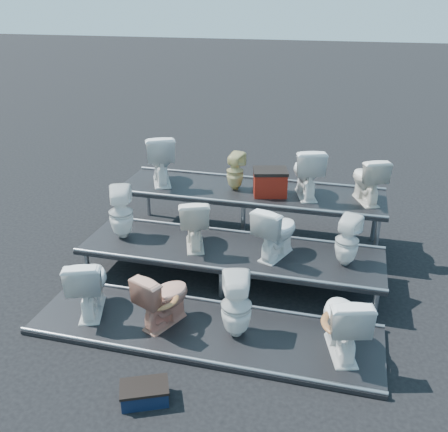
% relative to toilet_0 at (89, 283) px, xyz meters
% --- Properties ---
extents(ground, '(80.00, 80.00, 0.00)m').
position_rel_toilet_0_xyz_m(ground, '(1.48, 1.30, -0.46)').
color(ground, black).
rests_on(ground, ground).
extents(tier_front, '(4.20, 1.20, 0.06)m').
position_rel_toilet_0_xyz_m(tier_front, '(1.48, 0.00, -0.43)').
color(tier_front, black).
rests_on(tier_front, ground).
extents(tier_mid, '(4.20, 1.20, 0.46)m').
position_rel_toilet_0_xyz_m(tier_mid, '(1.48, 1.30, -0.23)').
color(tier_mid, black).
rests_on(tier_mid, ground).
extents(tier_back, '(4.20, 1.20, 0.86)m').
position_rel_toilet_0_xyz_m(tier_back, '(1.48, 2.60, -0.03)').
color(tier_back, black).
rests_on(tier_back, ground).
extents(toilet_0, '(0.68, 0.89, 0.80)m').
position_rel_toilet_0_xyz_m(toilet_0, '(0.00, 0.00, 0.00)').
color(toilet_0, white).
rests_on(toilet_0, tier_front).
extents(toilet_1, '(0.65, 0.81, 0.72)m').
position_rel_toilet_0_xyz_m(toilet_1, '(0.98, 0.00, -0.04)').
color(toilet_1, tan).
rests_on(toilet_1, tier_front).
extents(toilet_2, '(0.44, 0.44, 0.79)m').
position_rel_toilet_0_xyz_m(toilet_2, '(1.87, 0.00, -0.00)').
color(toilet_2, white).
rests_on(toilet_2, tier_front).
extents(toilet_3, '(0.65, 0.88, 0.80)m').
position_rel_toilet_0_xyz_m(toilet_3, '(3.07, 0.00, 0.00)').
color(toilet_3, white).
rests_on(toilet_3, tier_front).
extents(toilet_4, '(0.45, 0.45, 0.77)m').
position_rel_toilet_0_xyz_m(toilet_4, '(-0.15, 1.30, 0.38)').
color(toilet_4, white).
rests_on(toilet_4, tier_mid).
extents(toilet_5, '(0.64, 0.82, 0.74)m').
position_rel_toilet_0_xyz_m(toilet_5, '(0.95, 1.30, 0.37)').
color(toilet_5, white).
rests_on(toilet_5, tier_mid).
extents(toilet_6, '(0.65, 0.82, 0.74)m').
position_rel_toilet_0_xyz_m(toilet_6, '(2.11, 1.30, 0.37)').
color(toilet_6, white).
rests_on(toilet_6, tier_mid).
extents(toilet_7, '(0.40, 0.40, 0.68)m').
position_rel_toilet_0_xyz_m(toilet_7, '(3.04, 1.30, 0.34)').
color(toilet_7, white).
rests_on(toilet_7, tier_mid).
extents(toilet_8, '(0.76, 0.93, 0.82)m').
position_rel_toilet_0_xyz_m(toilet_8, '(-0.03, 2.60, 0.81)').
color(toilet_8, white).
rests_on(toilet_8, tier_back).
extents(toilet_9, '(0.33, 0.34, 0.60)m').
position_rel_toilet_0_xyz_m(toilet_9, '(1.23, 2.60, 0.70)').
color(toilet_9, '#CDC281').
rests_on(toilet_9, tier_back).
extents(toilet_10, '(0.64, 0.86, 0.79)m').
position_rel_toilet_0_xyz_m(toilet_10, '(2.35, 2.60, 0.79)').
color(toilet_10, white).
rests_on(toilet_10, tier_back).
extents(toilet_11, '(0.63, 0.79, 0.71)m').
position_rel_toilet_0_xyz_m(toilet_11, '(3.25, 2.60, 0.75)').
color(toilet_11, white).
rests_on(toilet_11, tier_back).
extents(red_crate, '(0.58, 0.51, 0.36)m').
position_rel_toilet_0_xyz_m(red_crate, '(1.81, 2.51, 0.58)').
color(red_crate, maroon).
rests_on(red_crate, tier_back).
extents(step_stool, '(0.53, 0.44, 0.17)m').
position_rel_toilet_0_xyz_m(step_stool, '(1.23, -1.20, -0.38)').
color(step_stool, black).
rests_on(step_stool, ground).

